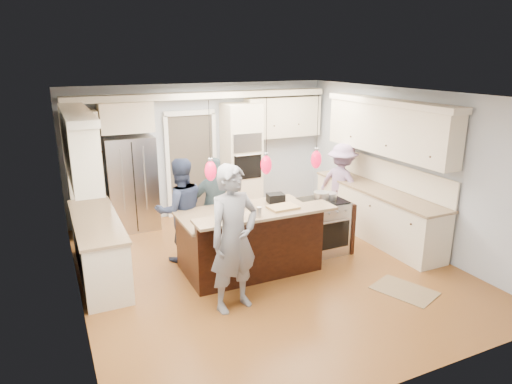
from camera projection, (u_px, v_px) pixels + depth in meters
ground_plane at (265, 267)px, 7.26m from camera, size 6.00×6.00×0.00m
room_shell at (266, 155)px, 6.74m from camera, size 5.54×6.04×2.72m
refrigerator at (131, 183)px, 8.66m from camera, size 0.90×0.70×1.80m
oven_column at (242, 159)px, 9.55m from camera, size 0.72×0.69×2.30m
back_upper_cabinets at (169, 139)px, 8.87m from camera, size 5.30×0.61×2.54m
right_counter_run at (380, 181)px, 8.21m from camera, size 0.64×3.10×2.51m
left_cabinets at (92, 211)px, 6.66m from camera, size 0.64×2.30×2.51m
kitchen_island at (249, 240)px, 7.08m from camera, size 2.10×1.46×1.12m
island_range at (323, 226)px, 7.73m from camera, size 0.82×0.71×0.92m
pendant_lights at (266, 165)px, 6.20m from camera, size 1.75×0.15×1.03m
person_bar_end at (234, 239)px, 5.83m from camera, size 0.80×0.61×1.95m
person_far_left at (181, 210)px, 7.30m from camera, size 0.83×0.65×1.70m
person_far_right at (216, 206)px, 7.56m from camera, size 1.03×0.60×1.65m
person_range_side at (342, 184)px, 8.96m from camera, size 0.90×1.17×1.60m
floor_rug at (404, 291)px, 6.51m from camera, size 0.84×0.99×0.01m
water_bottle at (217, 210)px, 5.94m from camera, size 0.10×0.10×0.34m
beer_bottle_a at (231, 207)px, 6.21m from camera, size 0.08×0.08×0.24m
beer_bottle_b at (240, 209)px, 6.11m from camera, size 0.07×0.07×0.27m
beer_bottle_c at (235, 210)px, 6.14m from camera, size 0.06×0.06×0.22m
drink_can at (259, 212)px, 6.20m from camera, size 0.08×0.08×0.14m
cutting_board at (283, 207)px, 6.55m from camera, size 0.43×0.32×0.03m
pot_large at (321, 196)px, 7.55m from camera, size 0.25×0.25×0.15m
pot_small at (330, 196)px, 7.63m from camera, size 0.22×0.22×0.11m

